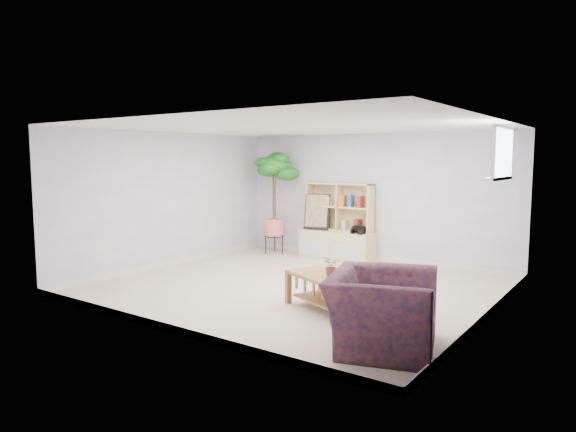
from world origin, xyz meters
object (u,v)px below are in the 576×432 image
Objects in this scene: coffee_table at (327,293)px; floor_tree at (274,203)px; armchair at (382,305)px; storage_unit at (337,222)px.

coffee_table is 0.54× the size of floor_tree.
coffee_table is at bearing 37.44° from armchair.
armchair is (2.70, -3.78, -0.29)m from storage_unit.
armchair is at bearing -11.35° from coffee_table.
floor_tree reaches higher than storage_unit.
storage_unit reaches higher than coffee_table.
storage_unit is 1.40m from floor_tree.
storage_unit is 1.32× the size of coffee_table.
armchair reaches higher than coffee_table.
coffee_table is at bearing -43.64° from floor_tree.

